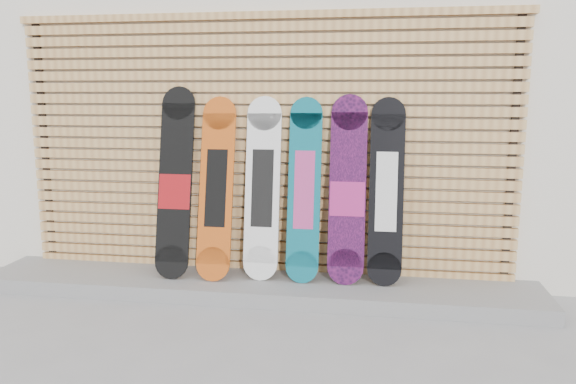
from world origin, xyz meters
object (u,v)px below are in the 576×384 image
snowboard_0 (175,183)px  snowboard_4 (348,191)px  snowboard_1 (216,188)px  snowboard_2 (263,188)px  snowboard_3 (304,190)px  snowboard_5 (386,192)px

snowboard_0 → snowboard_4: snowboard_0 is taller
snowboard_1 → snowboard_2: (0.38, 0.04, 0.00)m
snowboard_1 → snowboard_3: size_ratio=1.00×
snowboard_1 → snowboard_3: snowboard_1 is taller
snowboard_5 → snowboard_1: bearing=-177.9°
snowboard_5 → snowboard_3: bearing=-178.8°
snowboard_1 → snowboard_5: bearing=2.1°
snowboard_0 → snowboard_2: (0.74, 0.05, -0.03)m
snowboard_2 → snowboard_5: size_ratio=1.00×
snowboard_0 → snowboard_3: (1.08, 0.04, -0.03)m
snowboard_2 → snowboard_3: snowboard_2 is taller
snowboard_5 → snowboard_2: bearing=-179.5°
snowboard_2 → snowboard_5: snowboard_2 is taller
snowboard_1 → snowboard_2: 0.38m
snowboard_3 → snowboard_5: (0.66, 0.01, 0.00)m
snowboard_0 → snowboard_2: 0.74m
snowboard_2 → snowboard_0: bearing=-176.4°
snowboard_0 → snowboard_4: size_ratio=1.04×
snowboard_0 → snowboard_5: (1.74, 0.05, -0.03)m
snowboard_0 → snowboard_5: snowboard_0 is taller
snowboard_1 → snowboard_0: bearing=-179.2°
snowboard_0 → snowboard_3: bearing=2.1°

